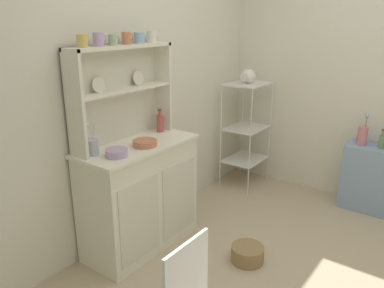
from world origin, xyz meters
name	(u,v)px	position (x,y,z in m)	size (l,w,h in m)	color
wall_back	(139,84)	(0.00, 1.62, 1.25)	(3.84, 0.05, 2.50)	silver
hutch_cabinet	(140,195)	(-0.30, 1.37, 0.44)	(0.97, 0.45, 0.86)	silver
hutch_shelf_unit	(119,87)	(-0.30, 1.53, 1.28)	(0.90, 0.18, 0.72)	silver
bakers_rack	(246,123)	(1.28, 1.31, 0.69)	(0.47, 0.37, 1.12)	silver
side_shelf_blue	(370,178)	(1.44, 0.05, 0.31)	(0.28, 0.48, 0.63)	#849EBC
floor_basket	(248,254)	(0.00, 0.56, 0.06)	(0.25, 0.25, 0.12)	#93754C
cup_gold_0	(82,41)	(-0.64, 1.49, 1.62)	(0.08, 0.07, 0.08)	#DBB760
cup_lilac_1	(99,39)	(-0.50, 1.49, 1.62)	(0.09, 0.07, 0.09)	#B79ECC
cup_sage_2	(113,40)	(-0.37, 1.49, 1.62)	(0.08, 0.07, 0.08)	#9EB78E
cup_terracotta_3	(127,38)	(-0.25, 1.49, 1.62)	(0.08, 0.07, 0.09)	#C67556
cup_sky_4	(139,38)	(-0.11, 1.49, 1.62)	(0.10, 0.08, 0.08)	#8EB2D1
cup_cream_5	(152,37)	(0.02, 1.49, 1.62)	(0.09, 0.08, 0.09)	silver
bowl_mixing_large	(117,153)	(-0.59, 1.29, 0.89)	(0.15, 0.15, 0.05)	#B79ECC
bowl_floral_medium	(145,143)	(-0.30, 1.29, 0.88)	(0.18, 0.18, 0.05)	#C67556
jam_bottle	(160,123)	(0.05, 1.45, 0.94)	(0.06, 0.06, 0.19)	#B74C47
utensil_jar	(93,147)	(-0.66, 1.45, 0.92)	(0.08, 0.08, 0.23)	#B2B7C6
porcelain_teapot	(248,76)	(1.28, 1.31, 1.19)	(0.24, 0.15, 0.17)	white
flower_vase	(363,134)	(1.44, 0.17, 0.73)	(0.09, 0.09, 0.31)	#D17A84
oil_bottle	(381,141)	(1.44, 0.00, 0.70)	(0.06, 0.06, 0.18)	#6B8C60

